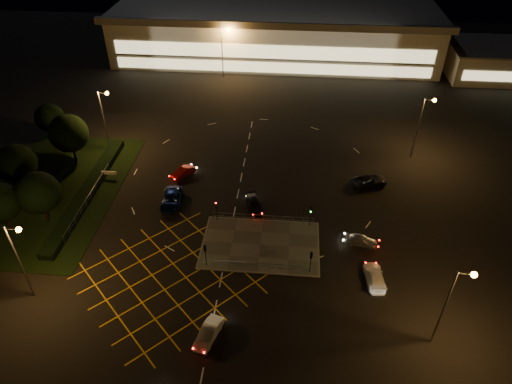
# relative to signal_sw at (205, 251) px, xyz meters

# --- Properties ---
(ground) EXTENTS (180.00, 180.00, 0.00)m
(ground) POSITION_rel_signal_sw_xyz_m (4.00, 5.99, -2.37)
(ground) COLOR black
(ground) RESTS_ON ground
(pedestrian_island) EXTENTS (14.00, 9.00, 0.12)m
(pedestrian_island) POSITION_rel_signal_sw_xyz_m (6.00, 3.99, -2.31)
(pedestrian_island) COLOR #4C4944
(pedestrian_island) RESTS_ON ground
(grass_verge) EXTENTS (18.00, 30.00, 0.08)m
(grass_verge) POSITION_rel_signal_sw_xyz_m (-24.00, 11.99, -2.33)
(grass_verge) COLOR black
(grass_verge) RESTS_ON ground
(hedge) EXTENTS (2.00, 26.00, 1.00)m
(hedge) POSITION_rel_signal_sw_xyz_m (-19.00, 11.99, -1.87)
(hedge) COLOR black
(hedge) RESTS_ON ground
(supermarket) EXTENTS (72.00, 26.50, 10.50)m
(supermarket) POSITION_rel_signal_sw_xyz_m (4.00, 67.95, 2.95)
(supermarket) COLOR beige
(supermarket) RESTS_ON ground
(retail_unit_a) EXTENTS (18.80, 14.80, 6.35)m
(retail_unit_a) POSITION_rel_signal_sw_xyz_m (50.00, 59.97, 0.85)
(retail_unit_a) COLOR beige
(retail_unit_a) RESTS_ON ground
(streetlight_sw) EXTENTS (1.78, 0.56, 10.03)m
(streetlight_sw) POSITION_rel_signal_sw_xyz_m (-17.56, -6.01, 4.20)
(streetlight_sw) COLOR slate
(streetlight_sw) RESTS_ON ground
(streetlight_se) EXTENTS (1.78, 0.56, 10.03)m
(streetlight_se) POSITION_rel_signal_sw_xyz_m (24.44, -8.01, 4.20)
(streetlight_se) COLOR slate
(streetlight_se) RESTS_ON ground
(streetlight_nw) EXTENTS (1.78, 0.56, 10.03)m
(streetlight_nw) POSITION_rel_signal_sw_xyz_m (-19.56, 23.99, 4.20)
(streetlight_nw) COLOR slate
(streetlight_nw) RESTS_ON ground
(streetlight_ne) EXTENTS (1.78, 0.56, 10.03)m
(streetlight_ne) POSITION_rel_signal_sw_xyz_m (28.44, 25.99, 4.20)
(streetlight_ne) COLOR slate
(streetlight_ne) RESTS_ON ground
(streetlight_far_left) EXTENTS (1.78, 0.56, 10.03)m
(streetlight_far_left) POSITION_rel_signal_sw_xyz_m (-5.56, 53.99, 4.20)
(streetlight_far_left) COLOR slate
(streetlight_far_left) RESTS_ON ground
(streetlight_far_right) EXTENTS (1.78, 0.56, 10.03)m
(streetlight_far_right) POSITION_rel_signal_sw_xyz_m (34.44, 55.99, 4.20)
(streetlight_far_right) COLOR slate
(streetlight_far_right) RESTS_ON ground
(signal_sw) EXTENTS (0.28, 0.30, 3.15)m
(signal_sw) POSITION_rel_signal_sw_xyz_m (0.00, 0.00, 0.00)
(signal_sw) COLOR black
(signal_sw) RESTS_ON pedestrian_island
(signal_se) EXTENTS (0.28, 0.30, 3.15)m
(signal_se) POSITION_rel_signal_sw_xyz_m (12.00, 0.00, 0.00)
(signal_se) COLOR black
(signal_se) RESTS_ON pedestrian_island
(signal_nw) EXTENTS (0.28, 0.30, 3.15)m
(signal_nw) POSITION_rel_signal_sw_xyz_m (0.00, 7.99, 0.00)
(signal_nw) COLOR black
(signal_nw) RESTS_ON pedestrian_island
(signal_ne) EXTENTS (0.28, 0.30, 3.15)m
(signal_ne) POSITION_rel_signal_sw_xyz_m (12.00, 7.99, 0.00)
(signal_ne) COLOR black
(signal_ne) RESTS_ON pedestrian_island
(tree_a) EXTENTS (5.04, 5.04, 6.86)m
(tree_a) POSITION_rel_signal_sw_xyz_m (-26.00, 3.99, 1.97)
(tree_a) COLOR black
(tree_a) RESTS_ON ground
(tree_b) EXTENTS (5.40, 5.40, 7.35)m
(tree_b) POSITION_rel_signal_sw_xyz_m (-28.00, 11.99, 2.28)
(tree_b) COLOR black
(tree_b) RESTS_ON ground
(tree_c) EXTENTS (5.76, 5.76, 7.84)m
(tree_c) POSITION_rel_signal_sw_xyz_m (-24.00, 19.99, 2.59)
(tree_c) COLOR black
(tree_c) RESTS_ON ground
(tree_d) EXTENTS (4.68, 4.68, 6.37)m
(tree_d) POSITION_rel_signal_sw_xyz_m (-30.00, 25.99, 1.65)
(tree_d) COLOR black
(tree_d) RESTS_ON ground
(tree_e) EXTENTS (5.40, 5.40, 7.35)m
(tree_e) POSITION_rel_signal_sw_xyz_m (-22.00, 5.99, 2.28)
(tree_e) COLOR black
(tree_e) RESTS_ON ground
(car_queue_white) EXTENTS (2.69, 4.53, 1.41)m
(car_queue_white) POSITION_rel_signal_sw_xyz_m (1.94, -9.62, -1.66)
(car_queue_white) COLOR silver
(car_queue_white) RESTS_ON ground
(car_left_blue) EXTENTS (3.09, 5.81, 1.55)m
(car_left_blue) POSITION_rel_signal_sw_xyz_m (-6.72, 11.01, -1.59)
(car_left_blue) COLOR #0B1943
(car_left_blue) RESTS_ON ground
(car_far_dkgrey) EXTENTS (3.08, 4.79, 1.29)m
(car_far_dkgrey) POSITION_rel_signal_sw_xyz_m (4.55, 10.99, -1.72)
(car_far_dkgrey) COLOR black
(car_far_dkgrey) RESTS_ON ground
(car_right_silver) EXTENTS (4.09, 2.32, 1.31)m
(car_right_silver) POSITION_rel_signal_sw_xyz_m (18.28, 5.28, -1.71)
(car_right_silver) COLOR silver
(car_right_silver) RESTS_ON ground
(car_circ_red) EXTENTS (3.41, 3.84, 1.26)m
(car_circ_red) POSITION_rel_signal_sw_xyz_m (-6.61, 17.70, -1.74)
(car_circ_red) COLOR maroon
(car_circ_red) RESTS_ON ground
(car_east_grey) EXTENTS (5.80, 4.08, 1.47)m
(car_east_grey) POSITION_rel_signal_sw_xyz_m (20.55, 17.74, -1.63)
(car_east_grey) COLOR black
(car_east_grey) RESTS_ON ground
(car_approach_white) EXTENTS (2.36, 4.96, 1.40)m
(car_approach_white) POSITION_rel_signal_sw_xyz_m (19.22, -0.60, -1.67)
(car_approach_white) COLOR white
(car_approach_white) RESTS_ON ground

